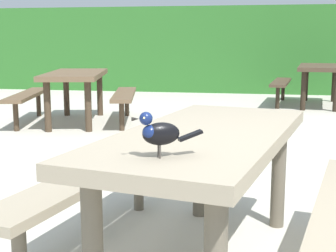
{
  "coord_description": "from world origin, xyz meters",
  "views": [
    {
      "loc": [
        -0.09,
        -2.14,
        1.2
      ],
      "look_at": [
        -0.46,
        -0.18,
        0.84
      ],
      "focal_mm": 51.75,
      "sensor_mm": 36.0,
      "label": 1
    }
  ],
  "objects_px": {
    "picnic_table_mid_left": "(320,75)",
    "picnic_table_far_centre": "(76,85)",
    "picnic_table_foreground": "(206,165)",
    "bird_grackle": "(158,132)"
  },
  "relations": [
    {
      "from": "picnic_table_mid_left",
      "to": "picnic_table_far_centre",
      "type": "relative_size",
      "value": 0.94
    },
    {
      "from": "bird_grackle",
      "to": "picnic_table_mid_left",
      "type": "relative_size",
      "value": 0.14
    },
    {
      "from": "picnic_table_foreground",
      "to": "bird_grackle",
      "type": "bearing_deg",
      "value": -100.97
    },
    {
      "from": "picnic_table_far_centre",
      "to": "bird_grackle",
      "type": "bearing_deg",
      "value": -65.43
    },
    {
      "from": "picnic_table_foreground",
      "to": "picnic_table_far_centre",
      "type": "height_order",
      "value": "same"
    },
    {
      "from": "picnic_table_mid_left",
      "to": "picnic_table_far_centre",
      "type": "distance_m",
      "value": 4.53
    },
    {
      "from": "bird_grackle",
      "to": "picnic_table_foreground",
      "type": "bearing_deg",
      "value": 79.03
    },
    {
      "from": "picnic_table_foreground",
      "to": "picnic_table_mid_left",
      "type": "relative_size",
      "value": 1.06
    },
    {
      "from": "picnic_table_mid_left",
      "to": "picnic_table_far_centre",
      "type": "height_order",
      "value": "same"
    },
    {
      "from": "bird_grackle",
      "to": "picnic_table_mid_left",
      "type": "height_order",
      "value": "bird_grackle"
    }
  ]
}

